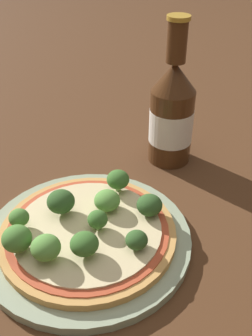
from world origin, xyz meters
TOP-DOWN VIEW (x-y plane):
  - ground_plane at (0.00, 0.00)m, footprint 3.00×3.00m
  - plate at (-0.02, -0.02)m, footprint 0.26×0.26m
  - pizza at (-0.01, -0.02)m, footprint 0.22×0.22m
  - broccoli_floret_0 at (-0.05, -0.08)m, footprint 0.03×0.03m
  - broccoli_floret_1 at (-0.01, -0.07)m, footprint 0.03×0.03m
  - broccoli_floret_2 at (-0.09, -0.03)m, footprint 0.02×0.02m
  - broccoli_floret_3 at (0.05, -0.05)m, footprint 0.03×0.03m
  - broccoli_floret_4 at (0.01, 0.01)m, footprint 0.03×0.03m
  - broccoli_floret_5 at (-0.00, -0.02)m, footprint 0.02×0.02m
  - broccoli_floret_6 at (0.06, 0.01)m, footprint 0.03×0.03m
  - broccoli_floret_7 at (-0.08, -0.07)m, footprint 0.03×0.03m
  - broccoli_floret_8 at (0.01, 0.06)m, footprint 0.03×0.03m
  - broccoli_floret_9 at (-0.05, -0.00)m, footprint 0.04×0.04m
  - beer_bottle at (0.08, 0.18)m, footprint 0.07×0.07m

SIDE VIEW (x-z plane):
  - ground_plane at x=0.00m, z-range 0.00..0.00m
  - plate at x=-0.02m, z-range 0.00..0.01m
  - pizza at x=-0.01m, z-range 0.01..0.03m
  - broccoli_floret_3 at x=0.05m, z-range 0.03..0.05m
  - broccoli_floret_4 at x=0.01m, z-range 0.03..0.05m
  - broccoli_floret_6 at x=0.06m, z-range 0.03..0.05m
  - broccoli_floret_5 at x=0.00m, z-range 0.03..0.05m
  - broccoli_floret_2 at x=-0.09m, z-range 0.03..0.05m
  - broccoli_floret_1 at x=-0.01m, z-range 0.03..0.06m
  - broccoli_floret_0 at x=-0.05m, z-range 0.03..0.06m
  - broccoli_floret_7 at x=-0.08m, z-range 0.03..0.06m
  - broccoli_floret_8 at x=0.01m, z-range 0.03..0.06m
  - broccoli_floret_9 at x=-0.05m, z-range 0.03..0.06m
  - beer_bottle at x=0.08m, z-range -0.03..0.20m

